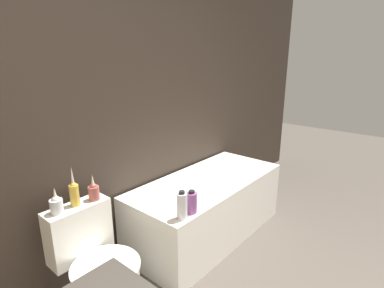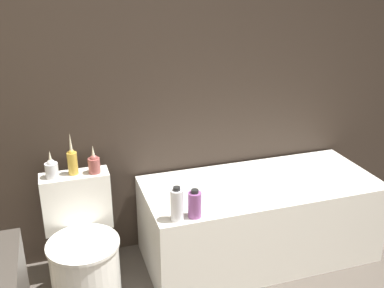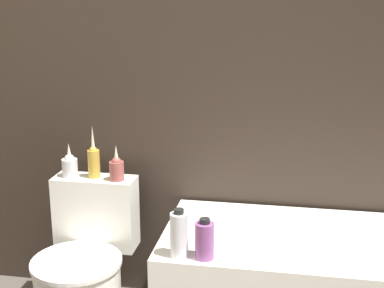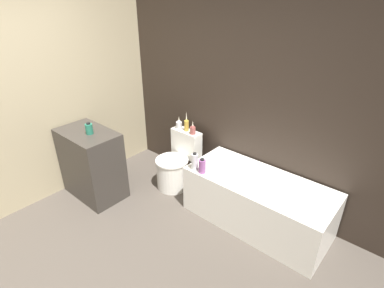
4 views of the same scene
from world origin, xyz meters
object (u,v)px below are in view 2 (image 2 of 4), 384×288
(bathtub, at_px, (259,218))
(shampoo_bottle_tall, at_px, (177,205))
(vase_gold, at_px, (51,168))
(vase_silver, at_px, (72,161))
(vase_bronze, at_px, (94,163))
(shampoo_bottle_short, at_px, (195,204))
(toilet, at_px, (83,252))

(bathtub, distance_m, shampoo_bottle_tall, 0.82)
(bathtub, bearing_deg, vase_gold, 172.93)
(vase_silver, distance_m, vase_bronze, 0.13)
(vase_bronze, distance_m, shampoo_bottle_short, 0.69)
(toilet, distance_m, vase_gold, 0.55)
(toilet, height_order, shampoo_bottle_tall, shampoo_bottle_tall)
(bathtub, xyz_separation_m, toilet, (-1.21, -0.04, 0.01))
(vase_silver, relative_size, shampoo_bottle_tall, 1.29)
(vase_silver, bearing_deg, shampoo_bottle_tall, -40.80)
(bathtub, bearing_deg, shampoo_bottle_tall, -157.05)
(vase_gold, height_order, vase_silver, vase_silver)
(shampoo_bottle_short, bearing_deg, bathtub, 26.60)
(shampoo_bottle_short, bearing_deg, shampoo_bottle_tall, -179.24)
(vase_bronze, relative_size, shampoo_bottle_short, 1.04)
(vase_bronze, distance_m, shampoo_bottle_tall, 0.61)
(vase_gold, bearing_deg, vase_silver, 3.79)
(vase_gold, xyz_separation_m, vase_silver, (0.13, 0.01, 0.03))
(toilet, distance_m, shampoo_bottle_tall, 0.69)
(toilet, xyz_separation_m, shampoo_bottle_short, (0.64, -0.24, 0.35))
(bathtub, xyz_separation_m, shampoo_bottle_tall, (-0.67, -0.29, 0.38))
(bathtub, distance_m, vase_gold, 1.43)
(vase_gold, distance_m, shampoo_bottle_short, 0.90)
(shampoo_bottle_tall, bearing_deg, vase_silver, 139.20)
(bathtub, relative_size, vase_bronze, 8.72)
(bathtub, relative_size, shampoo_bottle_short, 9.04)
(bathtub, relative_size, vase_silver, 5.85)
(toilet, distance_m, vase_silver, 0.57)
(bathtub, distance_m, toilet, 1.21)
(bathtub, height_order, shampoo_bottle_tall, shampoo_bottle_tall)
(vase_gold, distance_m, shampoo_bottle_tall, 0.81)
(shampoo_bottle_short, bearing_deg, toilet, 159.23)
(vase_gold, height_order, shampoo_bottle_tall, vase_gold)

